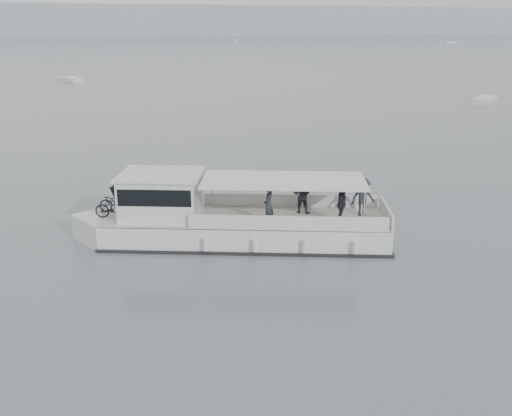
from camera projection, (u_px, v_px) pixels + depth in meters
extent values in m
plane|color=#515A60|center=(227.00, 247.00, 26.15)|extent=(1400.00, 1400.00, 0.00)
cube|color=#939EA8|center=(82.00, 21.00, 532.57)|extent=(1400.00, 90.00, 28.00)
cube|color=silver|center=(246.00, 231.00, 26.77)|extent=(13.48, 7.66, 1.42)
cube|color=silver|center=(109.00, 229.00, 27.07)|extent=(3.34, 3.34, 1.42)
cube|color=beige|center=(246.00, 217.00, 26.55)|extent=(13.48, 7.66, 0.07)
cube|color=black|center=(246.00, 240.00, 26.90)|extent=(13.73, 7.85, 0.20)
cube|color=silver|center=(288.00, 201.00, 27.95)|extent=(8.24, 3.02, 0.65)
cube|color=silver|center=(288.00, 223.00, 24.76)|extent=(8.24, 3.02, 0.65)
cube|color=silver|center=(386.00, 213.00, 26.15)|extent=(1.27, 3.32, 0.65)
cube|color=silver|center=(161.00, 196.00, 26.44)|extent=(4.27, 3.94, 1.96)
cube|color=black|center=(125.00, 192.00, 26.47)|extent=(1.49, 2.77, 1.26)
cube|color=black|center=(161.00, 189.00, 26.34)|extent=(4.08, 3.90, 0.76)
cube|color=silver|center=(160.00, 174.00, 26.12)|extent=(4.55, 4.21, 0.11)
cube|color=silver|center=(284.00, 180.00, 25.92)|extent=(8.07, 5.56, 0.09)
cylinder|color=silver|center=(204.00, 208.00, 24.91)|extent=(0.08, 0.08, 1.80)
cylinder|color=silver|center=(212.00, 189.00, 27.81)|extent=(0.08, 0.08, 1.80)
cylinder|color=silver|center=(364.00, 211.00, 24.58)|extent=(0.08, 0.08, 1.80)
cylinder|color=silver|center=(356.00, 191.00, 27.48)|extent=(0.08, 0.08, 1.80)
cylinder|color=silver|center=(149.00, 140.00, 26.65)|extent=(0.04, 0.04, 2.83)
cylinder|color=silver|center=(165.00, 152.00, 25.01)|extent=(0.04, 0.04, 2.40)
cylinder|color=silver|center=(206.00, 245.00, 25.00)|extent=(0.33, 0.33, 0.54)
cylinder|color=silver|center=(255.00, 246.00, 24.90)|extent=(0.33, 0.33, 0.54)
cylinder|color=silver|center=(305.00, 246.00, 24.80)|extent=(0.33, 0.33, 0.54)
cylinder|color=silver|center=(356.00, 247.00, 24.70)|extent=(0.33, 0.33, 0.54)
imported|color=black|center=(119.00, 202.00, 27.10)|extent=(1.98, 1.24, 0.98)
imported|color=black|center=(113.00, 207.00, 26.27)|extent=(1.78, 1.03, 1.03)
imported|color=#282C36|center=(269.00, 205.00, 25.29)|extent=(0.70, 0.79, 1.83)
imported|color=#282C36|center=(302.00, 195.00, 26.87)|extent=(1.12, 1.07, 1.83)
imported|color=#282C36|center=(342.00, 204.00, 25.45)|extent=(0.95, 1.14, 1.83)
imported|color=#282C36|center=(363.00, 197.00, 26.43)|extent=(1.22, 0.75, 1.83)
cube|color=silver|center=(451.00, 42.00, 336.75)|extent=(7.56, 2.64, 0.75)
cube|color=silver|center=(451.00, 42.00, 336.66)|extent=(2.69, 2.18, 0.45)
cylinder|color=silver|center=(452.00, 35.00, 335.41)|extent=(0.08, 0.08, 8.23)
cube|color=silver|center=(236.00, 40.00, 385.57)|extent=(2.67, 5.11, 0.75)
cube|color=silver|center=(236.00, 40.00, 385.47)|extent=(1.73, 1.98, 0.45)
cube|color=silver|center=(69.00, 80.00, 104.06)|extent=(5.16, 6.53, 0.75)
cube|color=silver|center=(68.00, 78.00, 103.96)|extent=(2.72, 2.86, 0.45)
cylinder|color=silver|center=(67.00, 58.00, 102.89)|extent=(0.08, 0.08, 7.07)
cube|color=silver|center=(484.00, 100.00, 75.57)|extent=(6.40, 6.15, 0.75)
cube|color=silver|center=(485.00, 98.00, 75.48)|extent=(3.01, 2.98, 0.45)
cylinder|color=silver|center=(488.00, 69.00, 74.35)|extent=(0.08, 0.08, 7.40)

